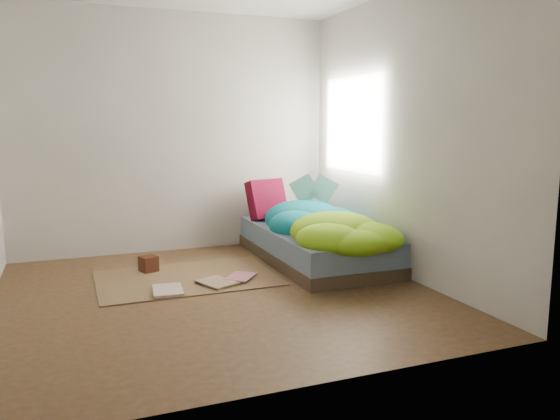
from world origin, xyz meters
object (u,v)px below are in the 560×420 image
Objects in this scene: bed at (314,245)px; pillow_magenta at (267,199)px; open_book at (314,180)px; floor_book_a at (153,292)px; floor_book_b at (229,276)px; wooden_box at (149,264)px.

bed is 4.52× the size of pillow_magenta.
open_book reaches higher than floor_book_a.
bed is at bearing 57.05° from floor_book_b.
bed is 13.69× the size of wooden_box.
wooden_box is 0.43× the size of floor_book_a.
floor_book_b reaches higher than floor_book_a.
bed is 1.07m from floor_book_b.
wooden_box is (-1.66, 0.17, -0.08)m from bed.
pillow_magenta is 2.01m from floor_book_a.
open_book is (0.13, 0.30, 0.64)m from bed.
floor_book_a is at bearing -125.17° from floor_book_b.
bed is at bearing -86.46° from pillow_magenta.
bed is 1.68m from wooden_box.
pillow_magenta is at bearing 21.40° from wooden_box.
floor_book_b is (0.72, 0.20, 0.00)m from floor_book_a.
pillow_magenta is at bearing 109.75° from bed.
bed reaches higher than floor_book_b.
floor_book_b is at bearing 21.73° from floor_book_a.
bed is at bearing -5.84° from wooden_box.
open_book reaches higher than pillow_magenta.
open_book is at bearing 67.82° from floor_book_b.
floor_book_a is at bearing -155.86° from pillow_magenta.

